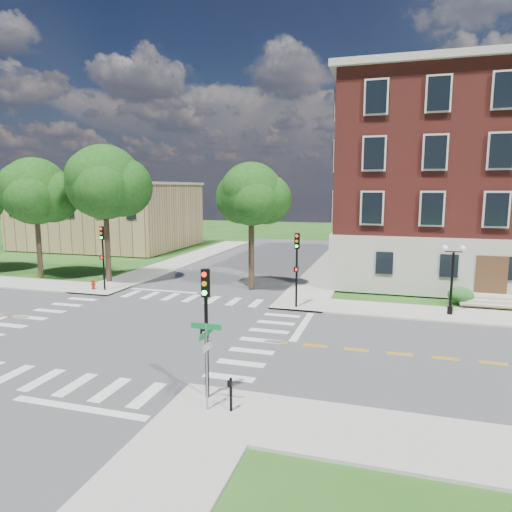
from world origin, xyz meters
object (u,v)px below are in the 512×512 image
(street_sign_pole, at_px, (207,349))
(traffic_signal_se, at_px, (206,317))
(traffic_signal_nw, at_px, (103,250))
(fire_hydrant, at_px, (93,285))
(traffic_signal_ne, at_px, (297,260))
(push_button_post, at_px, (231,393))
(twin_lamp_west, at_px, (452,275))

(street_sign_pole, bearing_deg, traffic_signal_se, 113.35)
(traffic_signal_nw, xyz_separation_m, fire_hydrant, (-0.92, -0.09, -2.72))
(traffic_signal_ne, distance_m, push_button_post, 14.54)
(traffic_signal_nw, bearing_deg, street_sign_pole, -45.98)
(push_button_post, height_order, fire_hydrant, push_button_post)
(traffic_signal_ne, height_order, fire_hydrant, traffic_signal_ne)
(street_sign_pole, bearing_deg, twin_lamp_west, 58.40)
(traffic_signal_se, bearing_deg, twin_lamp_west, 55.91)
(traffic_signal_nw, bearing_deg, push_button_post, -44.21)
(push_button_post, relative_size, fire_hydrant, 1.60)
(twin_lamp_west, bearing_deg, fire_hydrant, -179.27)
(twin_lamp_west, bearing_deg, traffic_signal_se, -124.09)
(traffic_signal_se, xyz_separation_m, fire_hydrant, (-15.26, 14.27, -2.72))
(street_sign_pole, bearing_deg, push_button_post, 8.56)
(traffic_signal_nw, relative_size, fire_hydrant, 6.40)
(traffic_signal_ne, bearing_deg, traffic_signal_se, -92.25)
(traffic_signal_ne, height_order, twin_lamp_west, traffic_signal_ne)
(traffic_signal_nw, height_order, twin_lamp_west, traffic_signal_nw)
(twin_lamp_west, xyz_separation_m, street_sign_pole, (-9.50, -15.45, -0.21))
(traffic_signal_nw, relative_size, street_sign_pole, 1.55)
(traffic_signal_ne, distance_m, fire_hydrant, 16.04)
(traffic_signal_nw, xyz_separation_m, street_sign_pole, (14.70, -15.21, -0.88))
(traffic_signal_nw, relative_size, twin_lamp_west, 1.13)
(street_sign_pole, relative_size, push_button_post, 2.58)
(twin_lamp_west, xyz_separation_m, push_button_post, (-8.69, -15.32, -1.73))
(twin_lamp_west, bearing_deg, traffic_signal_ne, -173.93)
(fire_hydrant, bearing_deg, street_sign_pole, -44.07)
(traffic_signal_ne, distance_m, street_sign_pole, 14.48)
(twin_lamp_west, relative_size, fire_hydrant, 5.64)
(street_sign_pole, xyz_separation_m, push_button_post, (0.81, 0.12, -1.51))
(traffic_signal_ne, bearing_deg, traffic_signal_nw, 177.07)
(push_button_post, bearing_deg, traffic_signal_nw, 135.79)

